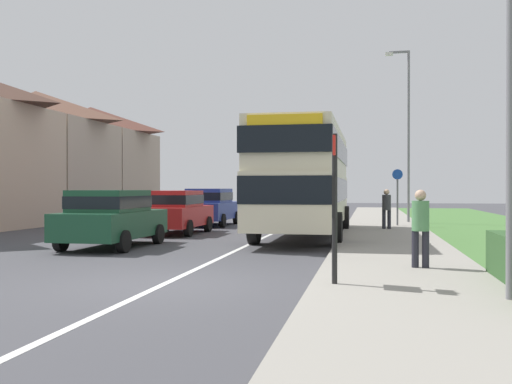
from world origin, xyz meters
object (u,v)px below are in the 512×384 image
(parked_car_red, at_px, (176,210))
(street_lamp_mid, at_px, (406,126))
(pedestrian_at_stop, at_px, (420,225))
(bus_stop_sign, at_px, (335,198))
(cycle_route_sign, at_px, (397,195))
(double_decker_bus, at_px, (305,176))
(parked_car_blue, at_px, (210,205))
(parked_car_dark_green, at_px, (112,216))
(pedestrian_walking_away, at_px, (387,207))

(parked_car_red, distance_m, street_lamp_mid, 12.21)
(pedestrian_at_stop, relative_size, bus_stop_sign, 0.64)
(cycle_route_sign, bearing_deg, double_decker_bus, -121.91)
(parked_car_blue, height_order, pedestrian_at_stop, parked_car_blue)
(parked_car_dark_green, bearing_deg, parked_car_red, 88.27)
(pedestrian_walking_away, xyz_separation_m, bus_stop_sign, (-1.24, -13.61, 0.56))
(double_decker_bus, xyz_separation_m, parked_car_blue, (-4.95, 5.59, -1.22))
(pedestrian_walking_away, height_order, bus_stop_sign, bus_stop_sign)
(parked_car_dark_green, bearing_deg, bus_stop_sign, -41.35)
(parked_car_dark_green, relative_size, bus_stop_sign, 1.59)
(pedestrian_at_stop, bearing_deg, parked_car_dark_green, 156.47)
(pedestrian_walking_away, distance_m, street_lamp_mid, 6.30)
(parked_car_blue, bearing_deg, pedestrian_walking_away, -17.49)
(double_decker_bus, xyz_separation_m, parked_car_dark_green, (-5.06, -4.60, -1.24))
(cycle_route_sign, bearing_deg, pedestrian_walking_away, -102.80)
(parked_car_blue, bearing_deg, parked_car_dark_green, -90.60)
(parked_car_dark_green, xyz_separation_m, cycle_route_sign, (8.44, 10.03, 0.52))
(parked_car_dark_green, relative_size, pedestrian_at_stop, 2.48)
(bus_stop_sign, xyz_separation_m, street_lamp_mid, (2.29, 18.62, 3.11))
(street_lamp_mid, bearing_deg, cycle_route_sign, -101.20)
(cycle_route_sign, distance_m, street_lamp_mid, 4.25)
(pedestrian_at_stop, xyz_separation_m, bus_stop_sign, (-1.56, -2.29, 0.56))
(street_lamp_mid, bearing_deg, double_decker_bus, -115.69)
(double_decker_bus, xyz_separation_m, pedestrian_at_stop, (3.18, -8.19, -1.17))
(parked_car_red, height_order, pedestrian_at_stop, pedestrian_at_stop)
(parked_car_dark_green, xyz_separation_m, bus_stop_sign, (6.68, -5.88, 0.63))
(parked_car_dark_green, distance_m, bus_stop_sign, 8.92)
(parked_car_dark_green, relative_size, parked_car_blue, 0.97)
(double_decker_bus, height_order, street_lamp_mid, street_lamp_mid)
(pedestrian_at_stop, bearing_deg, pedestrian_walking_away, 91.66)
(cycle_route_sign, xyz_separation_m, street_lamp_mid, (0.54, 2.71, 3.23))
(pedestrian_walking_away, bearing_deg, cycle_route_sign, 77.20)
(parked_car_red, xyz_separation_m, street_lamp_mid, (8.82, 7.57, 3.76))
(parked_car_red, height_order, pedestrian_walking_away, pedestrian_walking_away)
(bus_stop_sign, relative_size, street_lamp_mid, 0.32)
(parked_car_blue, bearing_deg, bus_stop_sign, -67.75)
(pedestrian_walking_away, height_order, street_lamp_mid, street_lamp_mid)
(double_decker_bus, distance_m, pedestrian_walking_away, 4.39)
(parked_car_blue, relative_size, street_lamp_mid, 0.52)
(double_decker_bus, height_order, parked_car_blue, double_decker_bus)
(parked_car_blue, height_order, cycle_route_sign, cycle_route_sign)
(parked_car_blue, distance_m, cycle_route_sign, 8.35)
(bus_stop_sign, distance_m, cycle_route_sign, 16.00)
(parked_car_red, bearing_deg, bus_stop_sign, -59.44)
(double_decker_bus, height_order, pedestrian_at_stop, double_decker_bus)
(pedestrian_at_stop, bearing_deg, double_decker_bus, 111.24)
(parked_car_dark_green, distance_m, pedestrian_walking_away, 11.06)
(parked_car_red, xyz_separation_m, cycle_route_sign, (8.28, 4.86, 0.54))
(double_decker_bus, distance_m, street_lamp_mid, 9.37)
(double_decker_bus, relative_size, street_lamp_mid, 1.25)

